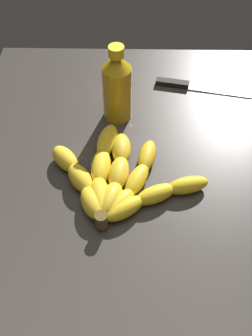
# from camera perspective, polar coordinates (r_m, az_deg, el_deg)

# --- Properties ---
(ground_plane) EXTENTS (0.90, 0.62, 0.04)m
(ground_plane) POSITION_cam_1_polar(r_m,az_deg,el_deg) (0.66, 1.08, -7.06)
(ground_plane) COLOR #38332D
(banana_bunch) EXTENTS (0.22, 0.28, 0.03)m
(banana_bunch) POSITION_cam_1_polar(r_m,az_deg,el_deg) (0.66, -1.59, -1.42)
(banana_bunch) COLOR yellow
(banana_bunch) RESTS_ON ground_plane
(honey_bottle) EXTENTS (0.05, 0.05, 0.16)m
(honey_bottle) POSITION_cam_1_polar(r_m,az_deg,el_deg) (0.74, -1.31, 11.70)
(honey_bottle) COLOR gold
(honey_bottle) RESTS_ON ground_plane
(butter_knife) EXTENTS (0.05, 0.20, 0.01)m
(butter_knife) POSITION_cam_1_polar(r_m,az_deg,el_deg) (0.86, 9.90, 11.53)
(butter_knife) COLOR silver
(butter_knife) RESTS_ON ground_plane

